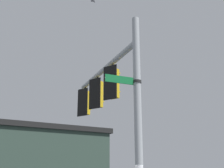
{
  "coord_description": "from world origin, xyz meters",
  "views": [
    {
      "loc": [
        4.11,
        -7.43,
        2.15
      ],
      "look_at": [
        -1.57,
        1.02,
        5.33
      ],
      "focal_mm": 48.59,
      "sensor_mm": 36.0,
      "label": 1
    }
  ],
  "objects_px": {
    "traffic_light_nearest_pole": "(113,83)",
    "traffic_light_mid_inner": "(98,94)",
    "traffic_light_mid_outer": "(85,103)",
    "street_name_sign": "(128,81)",
    "bird_flying": "(93,1)"
  },
  "relations": [
    {
      "from": "traffic_light_nearest_pole",
      "to": "traffic_light_mid_inner",
      "type": "xyz_separation_m",
      "value": [
        -1.3,
        0.85,
        0.0
      ]
    },
    {
      "from": "traffic_light_mid_outer",
      "to": "street_name_sign",
      "type": "xyz_separation_m",
      "value": [
        3.95,
        -2.95,
        -0.48
      ]
    },
    {
      "from": "traffic_light_nearest_pole",
      "to": "street_name_sign",
      "type": "bearing_deg",
      "value": -43.03
    },
    {
      "from": "traffic_light_mid_inner",
      "to": "traffic_light_mid_outer",
      "type": "height_order",
      "value": "same"
    },
    {
      "from": "traffic_light_mid_inner",
      "to": "street_name_sign",
      "type": "distance_m",
      "value": 3.41
    },
    {
      "from": "street_name_sign",
      "to": "bird_flying",
      "type": "distance_m",
      "value": 6.23
    },
    {
      "from": "bird_flying",
      "to": "traffic_light_nearest_pole",
      "type": "bearing_deg",
      "value": -28.81
    },
    {
      "from": "traffic_light_mid_outer",
      "to": "street_name_sign",
      "type": "relative_size",
      "value": 1.33
    },
    {
      "from": "traffic_light_nearest_pole",
      "to": "traffic_light_mid_inner",
      "type": "distance_m",
      "value": 1.55
    },
    {
      "from": "traffic_light_mid_inner",
      "to": "street_name_sign",
      "type": "relative_size",
      "value": 1.33
    },
    {
      "from": "traffic_light_nearest_pole",
      "to": "street_name_sign",
      "type": "height_order",
      "value": "traffic_light_nearest_pole"
    },
    {
      "from": "traffic_light_mid_outer",
      "to": "street_name_sign",
      "type": "height_order",
      "value": "traffic_light_mid_outer"
    },
    {
      "from": "traffic_light_mid_outer",
      "to": "traffic_light_mid_inner",
      "type": "bearing_deg",
      "value": -33.02
    },
    {
      "from": "traffic_light_mid_inner",
      "to": "bird_flying",
      "type": "bearing_deg",
      "value": 166.13
    },
    {
      "from": "traffic_light_nearest_pole",
      "to": "traffic_light_mid_outer",
      "type": "xyz_separation_m",
      "value": [
        -2.6,
        1.69,
        0.0
      ]
    }
  ]
}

